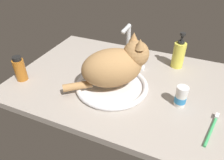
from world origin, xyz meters
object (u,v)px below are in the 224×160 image
sink_basin (112,85)px  pill_bottle (181,97)px  soap_pump_bottle (179,54)px  cat (117,65)px  faucet (127,51)px  toothbrush (212,128)px  amber_bottle (20,69)px

sink_basin → pill_bottle: 29.67cm
soap_pump_bottle → pill_bottle: bearing=-79.1°
sink_basin → cat: bearing=39.4°
cat → pill_bottle: cat is taller
sink_basin → faucet: size_ratio=1.43×
sink_basin → toothbrush: size_ratio=1.89×
sink_basin → amber_bottle: 43.21cm
sink_basin → faucet: (-0.00, 19.35, 7.85)cm
cat → amber_bottle: bearing=-164.3°
faucet → soap_pump_bottle: faucet is taller
cat → soap_pump_bottle: 36.23cm
soap_pump_bottle → sink_basin: bearing=-128.6°
sink_basin → cat: cat is taller
toothbrush → cat: bearing=165.6°
cat → toothbrush: 42.92cm
amber_bottle → faucet: bearing=35.9°
cat → soap_pump_bottle: bearing=52.1°
sink_basin → faucet: 20.88cm
sink_basin → soap_pump_bottle: bearing=51.4°
faucet → cat: 18.20cm
faucet → soap_pump_bottle: (23.80, 10.41, -1.89)cm
faucet → toothbrush: faucet is taller
sink_basin → faucet: bearing=90.0°
pill_bottle → toothbrush: 15.72cm
soap_pump_bottle → pill_bottle: 30.46cm
toothbrush → sink_basin: bearing=168.0°
faucet → toothbrush: size_ratio=1.32×
pill_bottle → toothbrush: (12.45, -8.93, -3.48)cm
faucet → pill_bottle: bearing=-33.3°
pill_bottle → amber_bottle: size_ratio=0.73×
cat → amber_bottle: 45.28cm
soap_pump_bottle → toothbrush: bearing=-64.9°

